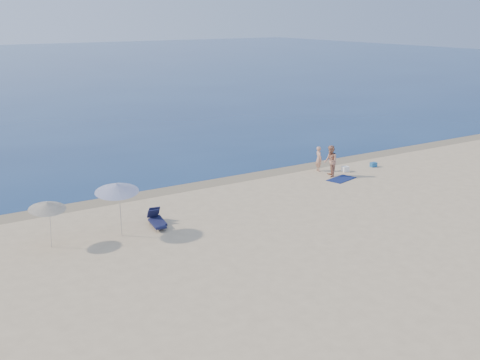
% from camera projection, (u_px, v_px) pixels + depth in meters
% --- Properties ---
extents(wet_sand_strip, '(240.00, 1.60, 0.00)m').
position_uv_depth(wet_sand_strip, '(252.00, 176.00, 36.23)').
color(wet_sand_strip, '#847254').
rests_on(wet_sand_strip, ground).
extents(person_left, '(0.49, 0.64, 1.55)m').
position_uv_depth(person_left, '(319.00, 159.00, 37.11)').
color(person_left, tan).
rests_on(person_left, ground).
extents(person_right, '(1.07, 1.15, 1.88)m').
position_uv_depth(person_right, '(331.00, 161.00, 35.84)').
color(person_right, tan).
rests_on(person_right, ground).
extents(beach_towel, '(1.99, 1.43, 0.03)m').
position_uv_depth(beach_towel, '(341.00, 179.00, 35.46)').
color(beach_towel, '#0E1947').
rests_on(beach_towel, ground).
extents(white_bag, '(0.43, 0.39, 0.33)m').
position_uv_depth(white_bag, '(345.00, 169.00, 37.12)').
color(white_bag, white).
rests_on(white_bag, ground).
extents(blue_cooler, '(0.43, 0.33, 0.29)m').
position_uv_depth(blue_cooler, '(374.00, 165.00, 38.25)').
color(blue_cooler, '#1C5C9A').
rests_on(blue_cooler, ground).
extents(umbrella_near, '(2.55, 2.56, 2.51)m').
position_uv_depth(umbrella_near, '(117.00, 188.00, 26.07)').
color(umbrella_near, silver).
rests_on(umbrella_near, ground).
extents(umbrella_far, '(1.55, 1.57, 2.09)m').
position_uv_depth(umbrella_far, '(47.00, 206.00, 24.88)').
color(umbrella_far, silver).
rests_on(umbrella_far, ground).
extents(lounger_left, '(0.77, 1.63, 0.69)m').
position_uv_depth(lounger_left, '(156.00, 222.00, 27.58)').
color(lounger_left, '#15183B').
rests_on(lounger_left, ground).
extents(lounger_right, '(0.80, 1.64, 0.69)m').
position_uv_depth(lounger_right, '(157.00, 219.00, 27.93)').
color(lounger_right, '#141637').
rests_on(lounger_right, ground).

